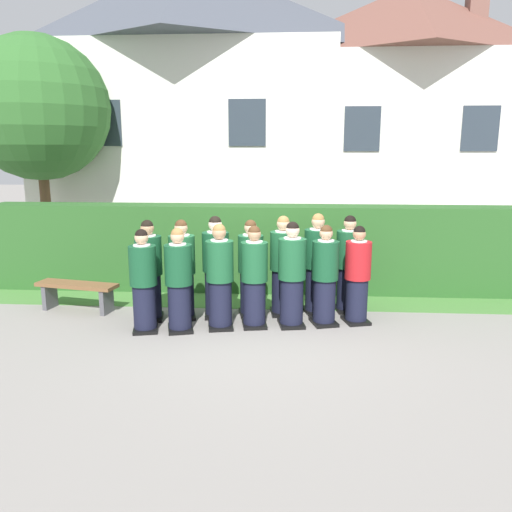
# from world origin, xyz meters

# --- Properties ---
(ground_plane) EXTENTS (60.00, 60.00, 0.00)m
(ground_plane) POSITION_xyz_m (0.00, 0.00, 0.00)
(ground_plane) COLOR gray
(student_front_row_0) EXTENTS (0.45, 0.53, 1.55)m
(student_front_row_0) POSITION_xyz_m (-1.63, -0.29, 0.74)
(student_front_row_0) COLOR black
(student_front_row_0) RESTS_ON ground
(student_front_row_1) EXTENTS (0.46, 0.53, 1.56)m
(student_front_row_1) POSITION_xyz_m (-1.11, -0.25, 0.74)
(student_front_row_1) COLOR black
(student_front_row_1) RESTS_ON ground
(student_front_row_2) EXTENTS (0.45, 0.52, 1.61)m
(student_front_row_2) POSITION_xyz_m (-0.52, -0.08, 0.76)
(student_front_row_2) COLOR black
(student_front_row_2) RESTS_ON ground
(student_front_row_3) EXTENTS (0.43, 0.53, 1.57)m
(student_front_row_3) POSITION_xyz_m (-0.01, 0.02, 0.74)
(student_front_row_3) COLOR black
(student_front_row_3) RESTS_ON ground
(student_front_row_4) EXTENTS (0.45, 0.52, 1.62)m
(student_front_row_4) POSITION_xyz_m (0.56, 0.08, 0.77)
(student_front_row_4) COLOR black
(student_front_row_4) RESTS_ON ground
(student_front_row_5) EXTENTS (0.47, 0.54, 1.56)m
(student_front_row_5) POSITION_xyz_m (1.07, 0.19, 0.74)
(student_front_row_5) COLOR black
(student_front_row_5) RESTS_ON ground
(student_in_red_blazer) EXTENTS (0.46, 0.52, 1.54)m
(student_in_red_blazer) POSITION_xyz_m (1.58, 0.30, 0.73)
(student_in_red_blazer) COLOR black
(student_in_red_blazer) RESTS_ON ground
(student_rear_row_0) EXTENTS (0.45, 0.52, 1.61)m
(student_rear_row_0) POSITION_xyz_m (-1.69, 0.23, 0.77)
(student_rear_row_0) COLOR black
(student_rear_row_0) RESTS_ON ground
(student_rear_row_1) EXTENTS (0.47, 0.54, 1.60)m
(student_rear_row_1) POSITION_xyz_m (-1.18, 0.34, 0.76)
(student_rear_row_1) COLOR black
(student_rear_row_1) RESTS_ON ground
(student_rear_row_2) EXTENTS (0.45, 0.55, 1.65)m
(student_rear_row_2) POSITION_xyz_m (-0.66, 0.46, 0.79)
(student_rear_row_2) COLOR black
(student_rear_row_2) RESTS_ON ground
(student_rear_row_3) EXTENTS (0.45, 0.52, 1.58)m
(student_rear_row_3) POSITION_xyz_m (-0.11, 0.56, 0.75)
(student_rear_row_3) COLOR black
(student_rear_row_3) RESTS_ON ground
(student_rear_row_4) EXTENTS (0.44, 0.51, 1.64)m
(student_rear_row_4) POSITION_xyz_m (0.42, 0.64, 0.78)
(student_rear_row_4) COLOR black
(student_rear_row_4) RESTS_ON ground
(student_rear_row_5) EXTENTS (0.50, 0.57, 1.67)m
(student_rear_row_5) POSITION_xyz_m (0.98, 0.76, 0.79)
(student_rear_row_5) COLOR black
(student_rear_row_5) RESTS_ON ground
(student_rear_row_6) EXTENTS (0.44, 0.51, 1.62)m
(student_rear_row_6) POSITION_xyz_m (1.50, 0.88, 0.77)
(student_rear_row_6) COLOR black
(student_rear_row_6) RESTS_ON ground
(hedge) EXTENTS (10.45, 0.70, 1.64)m
(hedge) POSITION_xyz_m (0.00, 2.09, 0.82)
(hedge) COLOR #285623
(hedge) RESTS_ON ground
(school_building_main) EXTENTS (8.35, 4.68, 7.68)m
(school_building_main) POSITION_xyz_m (-2.31, 7.35, 3.94)
(school_building_main) COLOR silver
(school_building_main) RESTS_ON ground
(school_building_annex) EXTENTS (6.82, 4.19, 7.05)m
(school_building_annex) POSITION_xyz_m (3.75, 7.85, 3.61)
(school_building_annex) COLOR silver
(school_building_annex) RESTS_ON ground
(oak_tree_left) EXTENTS (3.28, 3.28, 5.23)m
(oak_tree_left) POSITION_xyz_m (-5.32, 4.33, 3.58)
(oak_tree_left) COLOR brown
(oak_tree_left) RESTS_ON ground
(wooden_bench) EXTENTS (1.44, 0.63, 0.48)m
(wooden_bench) POSITION_xyz_m (-3.04, 0.57, 0.35)
(wooden_bench) COLOR brown
(wooden_bench) RESTS_ON ground
(lawn_strip) EXTENTS (10.45, 0.90, 0.01)m
(lawn_strip) POSITION_xyz_m (0.00, 1.29, 0.00)
(lawn_strip) COLOR #477A38
(lawn_strip) RESTS_ON ground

